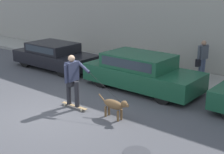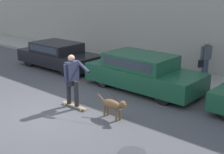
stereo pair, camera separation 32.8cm
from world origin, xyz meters
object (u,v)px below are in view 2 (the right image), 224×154
parked_car_1 (143,72)px  dog (113,105)px  pedestrian_with_bag (205,58)px  parked_car_0 (59,55)px  skateboarder (72,78)px

parked_car_1 → dog: 2.93m
parked_car_1 → pedestrian_with_bag: (1.31, 2.49, 0.32)m
parked_car_0 → parked_car_1: parked_car_1 is taller
parked_car_1 → dog: parked_car_1 is taller
parked_car_0 → dog: parked_car_0 is taller
parked_car_0 → skateboarder: size_ratio=1.76×
skateboarder → parked_car_0: bearing=144.9°
parked_car_1 → pedestrian_with_bag: 2.83m
dog → parked_car_0: bearing=158.5°
parked_car_1 → parked_car_0: bearing=-179.4°
dog → pedestrian_with_bag: size_ratio=0.78×
parked_car_0 → pedestrian_with_bag: pedestrian_with_bag is taller
dog → skateboarder: size_ratio=0.49×
skateboarder → pedestrian_with_bag: skateboarder is taller
parked_car_1 → skateboarder: size_ratio=1.85×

